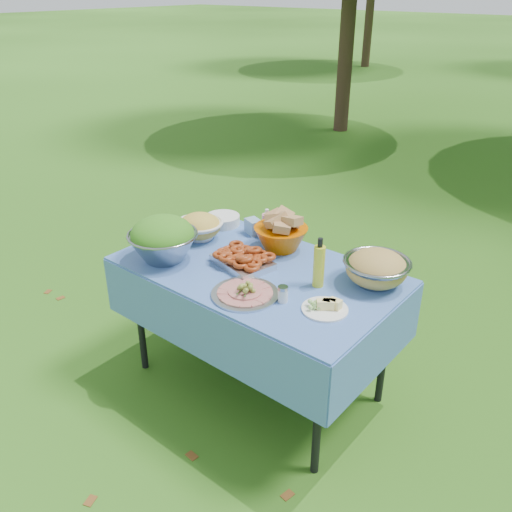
% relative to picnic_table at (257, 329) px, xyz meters
% --- Properties ---
extents(ground, '(80.00, 80.00, 0.00)m').
position_rel_picnic_table_xyz_m(ground, '(0.00, 0.00, -0.38)').
color(ground, '#1B3B0A').
rests_on(ground, ground).
extents(picnic_table, '(1.46, 0.86, 0.76)m').
position_rel_picnic_table_xyz_m(picnic_table, '(0.00, 0.00, 0.00)').
color(picnic_table, '#84C5FF').
rests_on(picnic_table, ground).
extents(salad_bowl, '(0.48, 0.48, 0.24)m').
position_rel_picnic_table_xyz_m(salad_bowl, '(-0.46, -0.23, 0.50)').
color(salad_bowl, gray).
rests_on(salad_bowl, picnic_table).
extents(pasta_bowl_white, '(0.29, 0.29, 0.15)m').
position_rel_picnic_table_xyz_m(pasta_bowl_white, '(-0.50, 0.08, 0.46)').
color(pasta_bowl_white, white).
rests_on(pasta_bowl_white, picnic_table).
extents(plate_stack, '(0.22, 0.22, 0.06)m').
position_rel_picnic_table_xyz_m(plate_stack, '(-0.53, 0.31, 0.41)').
color(plate_stack, white).
rests_on(plate_stack, picnic_table).
extents(wipes_box, '(0.12, 0.10, 0.09)m').
position_rel_picnic_table_xyz_m(wipes_box, '(-0.30, 0.33, 0.43)').
color(wipes_box, '#7EA4CA').
rests_on(wipes_box, picnic_table).
extents(sanitizer_bottle, '(0.08, 0.08, 0.17)m').
position_rel_picnic_table_xyz_m(sanitizer_bottle, '(-0.21, 0.35, 0.47)').
color(sanitizer_bottle, pink).
rests_on(sanitizer_bottle, picnic_table).
extents(bread_bowl, '(0.39, 0.39, 0.20)m').
position_rel_picnic_table_xyz_m(bread_bowl, '(-0.05, 0.27, 0.48)').
color(bread_bowl, '#C85700').
rests_on(bread_bowl, picnic_table).
extents(pasta_bowl_steel, '(0.41, 0.41, 0.18)m').
position_rel_picnic_table_xyz_m(pasta_bowl_steel, '(0.55, 0.26, 0.47)').
color(pasta_bowl_steel, gray).
rests_on(pasta_bowl_steel, picnic_table).
extents(fried_tray, '(0.35, 0.28, 0.07)m').
position_rel_picnic_table_xyz_m(fried_tray, '(-0.08, -0.02, 0.42)').
color(fried_tray, silver).
rests_on(fried_tray, picnic_table).
extents(charcuterie_platter, '(0.39, 0.39, 0.07)m').
position_rel_picnic_table_xyz_m(charcuterie_platter, '(0.12, -0.24, 0.42)').
color(charcuterie_platter, '#B0B2B7').
rests_on(charcuterie_platter, picnic_table).
extents(oil_bottle, '(0.06, 0.06, 0.26)m').
position_rel_picnic_table_xyz_m(oil_bottle, '(0.34, 0.06, 0.51)').
color(oil_bottle, gold).
rests_on(oil_bottle, picnic_table).
extents(cheese_plate, '(0.24, 0.24, 0.06)m').
position_rel_picnic_table_xyz_m(cheese_plate, '(0.49, -0.11, 0.41)').
color(cheese_plate, white).
rests_on(cheese_plate, picnic_table).
extents(shaker, '(0.06, 0.06, 0.08)m').
position_rel_picnic_table_xyz_m(shaker, '(0.30, -0.17, 0.42)').
color(shaker, silver).
rests_on(shaker, picnic_table).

